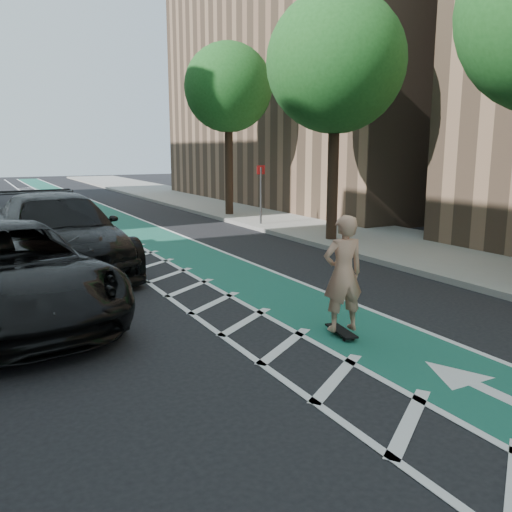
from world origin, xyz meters
TOP-DOWN VIEW (x-y plane):
  - ground at (0.00, 0.00)m, footprint 120.00×120.00m
  - bike_lane at (3.00, 10.00)m, footprint 2.00×90.00m
  - buffer_strip at (1.50, 10.00)m, footprint 1.40×90.00m
  - sidewalk_right at (9.50, 10.00)m, footprint 5.00×90.00m
  - curb_right at (7.05, 10.00)m, footprint 0.12×90.00m
  - building_right_far at (17.50, 20.00)m, footprint 14.00×22.00m
  - tree_r_c at (7.90, 8.00)m, footprint 4.20×4.20m
  - tree_r_d at (7.90, 16.00)m, footprint 4.20×4.20m
  - sign_post at (7.60, 12.00)m, footprint 0.35×0.08m
  - skateboard at (2.59, -0.04)m, footprint 0.35×0.82m
  - skateboarder at (2.59, -0.04)m, footprint 0.78×0.58m
  - suv_near at (-2.28, 3.64)m, footprint 3.81×6.75m
  - suv_far at (-0.81, 7.50)m, footprint 3.21×6.93m

SIDE VIEW (x-z plane):
  - ground at x=0.00m, z-range 0.00..0.00m
  - buffer_strip at x=1.50m, z-range 0.00..0.01m
  - bike_lane at x=3.00m, z-range 0.00..0.01m
  - sidewalk_right at x=9.50m, z-range 0.00..0.15m
  - curb_right at x=7.05m, z-range 0.00..0.16m
  - skateboard at x=2.59m, z-range 0.03..0.14m
  - suv_near at x=-2.28m, z-range 0.00..1.78m
  - suv_far at x=-0.81m, z-range 0.00..1.96m
  - skateboarder at x=2.59m, z-range 0.11..2.06m
  - sign_post at x=7.60m, z-range 0.11..2.59m
  - tree_r_c at x=7.90m, z-range 1.82..9.72m
  - tree_r_d at x=7.90m, z-range 1.82..9.72m
  - building_right_far at x=17.50m, z-range 0.00..19.00m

